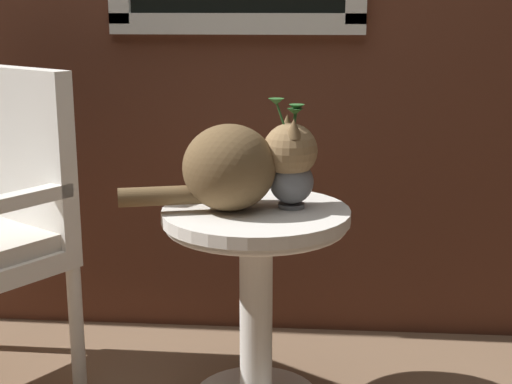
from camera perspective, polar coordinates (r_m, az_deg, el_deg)
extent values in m
cube|color=silver|center=(2.60, -1.48, 12.62)|extent=(0.87, 0.03, 0.07)
cylinder|color=silver|center=(2.23, 0.00, -9.00)|extent=(0.10, 0.10, 0.55)
cylinder|color=silver|center=(2.13, 0.00, -1.76)|extent=(0.54, 0.54, 0.03)
torus|color=silver|center=(2.14, 0.00, -2.47)|extent=(0.52, 0.52, 0.02)
cylinder|color=silver|center=(2.41, -13.43, -10.07)|extent=(0.04, 0.04, 0.41)
cube|color=silver|center=(2.44, -17.77, 2.88)|extent=(0.46, 0.34, 0.52)
ellipsoid|color=brown|center=(2.09, -2.04, 1.86)|extent=(0.31, 0.30, 0.24)
sphere|color=olive|center=(2.11, 2.61, 3.16)|extent=(0.15, 0.15, 0.15)
cone|color=brown|center=(2.06, 2.89, 4.83)|extent=(0.05, 0.05, 0.05)
cone|color=brown|center=(2.14, 2.38, 5.19)|extent=(0.05, 0.05, 0.05)
cylinder|color=brown|center=(2.09, -7.20, -0.30)|extent=(0.24, 0.11, 0.05)
cylinder|color=slate|center=(2.14, 2.68, -1.01)|extent=(0.08, 0.08, 0.01)
ellipsoid|color=slate|center=(2.13, 2.70, 0.78)|extent=(0.13, 0.13, 0.13)
cylinder|color=slate|center=(2.11, 2.72, 2.68)|extent=(0.07, 0.07, 0.05)
torus|color=slate|center=(2.11, 2.73, 3.33)|extent=(0.09, 0.09, 0.02)
cylinder|color=#2D662D|center=(2.11, 2.85, 4.71)|extent=(0.01, 0.03, 0.10)
cone|color=#2D662D|center=(2.11, 2.97, 6.08)|extent=(0.04, 0.04, 0.02)
cylinder|color=#2D662D|center=(2.10, 2.14, 5.09)|extent=(0.05, 0.01, 0.13)
cone|color=#2D662D|center=(2.09, 1.54, 6.86)|extent=(0.04, 0.04, 0.02)
cylinder|color=#2D662D|center=(2.11, 2.92, 4.87)|extent=(0.02, 0.03, 0.11)
cone|color=#2D662D|center=(2.12, 3.10, 6.40)|extent=(0.04, 0.04, 0.02)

